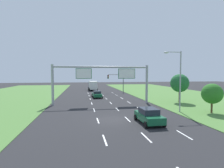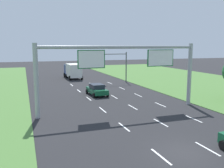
% 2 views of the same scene
% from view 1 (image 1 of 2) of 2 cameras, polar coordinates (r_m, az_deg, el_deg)
% --- Properties ---
extents(ground_plane, '(200.00, 200.00, 0.00)m').
position_cam_1_polar(ground_plane, '(20.68, 0.30, -11.64)').
color(ground_plane, '#262628').
extents(grass_verge_right, '(24.00, 120.00, 0.06)m').
position_cam_1_polar(grass_verge_right, '(38.87, 29.50, -5.04)').
color(grass_verge_right, '#4C7A38').
rests_on(grass_verge_right, ground_plane).
extents(lane_dashes_inner_left, '(0.14, 50.40, 0.01)m').
position_cam_1_polar(lane_dashes_inner_left, '(26.28, -5.85, -8.46)').
color(lane_dashes_inner_left, white).
rests_on(lane_dashes_inner_left, ground_plane).
extents(lane_dashes_inner_right, '(0.14, 50.40, 0.01)m').
position_cam_1_polar(lane_dashes_inner_right, '(26.75, 1.72, -8.24)').
color(lane_dashes_inner_right, white).
rests_on(lane_dashes_inner_right, ground_plane).
extents(lane_dashes_slip, '(0.14, 50.40, 0.01)m').
position_cam_1_polar(lane_dashes_slip, '(27.65, 8.91, -7.90)').
color(lane_dashes_slip, white).
rests_on(lane_dashes_slip, ground_plane).
extents(car_near_red, '(2.25, 4.25, 1.63)m').
position_cam_1_polar(car_near_red, '(19.55, 11.94, -10.08)').
color(car_near_red, '#145633').
rests_on(car_near_red, ground_plane).
extents(car_lead_silver, '(2.31, 4.38, 1.55)m').
position_cam_1_polar(car_lead_silver, '(39.92, -4.94, -3.34)').
color(car_lead_silver, '#145633').
rests_on(car_lead_silver, ground_plane).
extents(box_truck, '(2.85, 7.18, 3.05)m').
position_cam_1_polar(box_truck, '(58.68, -6.31, -0.44)').
color(box_truck, navy).
rests_on(box_truck, ground_plane).
extents(sign_gantry, '(17.24, 0.44, 7.00)m').
position_cam_1_polar(sign_gantry, '(31.02, -2.94, 2.38)').
color(sign_gantry, '#9EA0A5').
rests_on(sign_gantry, ground_plane).
extents(traffic_light_mast, '(4.76, 0.49, 5.60)m').
position_cam_1_polar(traffic_light_mast, '(50.78, 1.58, 1.52)').
color(traffic_light_mast, '#47494F').
rests_on(traffic_light_mast, ground_plane).
extents(street_lamp, '(2.61, 0.32, 8.50)m').
position_cam_1_polar(street_lamp, '(25.87, 20.71, 2.49)').
color(street_lamp, '#9EA0A5').
rests_on(street_lamp, ground_plane).
extents(roadside_tree_near, '(2.71, 2.71, 4.05)m').
position_cam_1_polar(roadside_tree_near, '(27.12, 29.87, -2.77)').
color(roadside_tree_near, '#513823').
rests_on(roadside_tree_near, ground_plane).
extents(roadside_tree_mid, '(3.39, 3.39, 5.36)m').
position_cam_1_polar(roadside_tree_mid, '(34.99, 21.21, 0.26)').
color(roadside_tree_mid, '#513823').
rests_on(roadside_tree_mid, ground_plane).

